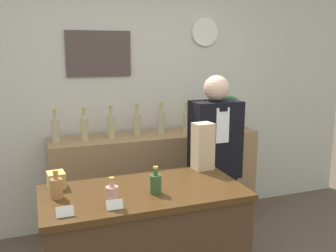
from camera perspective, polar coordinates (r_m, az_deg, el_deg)
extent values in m
cube|color=beige|center=(3.83, -5.12, 4.97)|extent=(5.20, 0.06, 2.70)
cube|color=#4A3A36|center=(3.68, -10.50, 10.80)|extent=(0.62, 0.02, 0.43)
cylinder|color=white|center=(4.02, 5.62, 14.07)|extent=(0.29, 0.03, 0.29)
cube|color=#9E754C|center=(3.79, -1.80, -8.46)|extent=(2.03, 0.46, 0.98)
cube|color=#422811|center=(2.37, -3.79, -10.05)|extent=(1.25, 0.64, 0.04)
cube|color=black|center=(3.35, 6.88, -13.57)|extent=(0.30, 0.24, 0.74)
cube|color=black|center=(3.12, 7.19, -2.04)|extent=(0.40, 0.24, 0.64)
cube|color=white|center=(2.98, 8.33, 0.07)|extent=(0.11, 0.01, 0.28)
cube|color=black|center=(2.96, 8.43, 2.50)|extent=(0.07, 0.01, 0.03)
sphere|color=#DBB293|center=(3.05, 7.39, 5.74)|extent=(0.21, 0.21, 0.21)
cylinder|color=#B27047|center=(3.92, 9.19, 0.13)|extent=(0.19, 0.19, 0.09)
sphere|color=#2D6B2D|center=(3.89, 9.27, 2.48)|extent=(0.28, 0.28, 0.28)
cube|color=tan|center=(2.70, 5.33, -3.09)|extent=(0.15, 0.13, 0.34)
cube|color=white|center=(2.06, -15.45, -12.48)|extent=(0.09, 0.02, 0.06)
cube|color=white|center=(2.09, -8.12, -11.78)|extent=(0.09, 0.02, 0.06)
cube|color=tan|center=(2.47, -16.67, -7.88)|extent=(0.11, 0.13, 0.10)
cylinder|color=#A56F3D|center=(2.30, -16.62, -9.10)|extent=(0.07, 0.07, 0.11)
cylinder|color=#A56F3D|center=(2.28, -16.74, -7.27)|extent=(0.03, 0.03, 0.04)
cylinder|color=#B29933|center=(2.27, -16.78, -6.62)|extent=(0.03, 0.03, 0.01)
cylinder|color=tan|center=(2.12, -8.50, -10.60)|extent=(0.07, 0.07, 0.11)
cylinder|color=tan|center=(2.09, -8.57, -8.62)|extent=(0.03, 0.03, 0.04)
cylinder|color=#B29933|center=(2.08, -8.59, -7.92)|extent=(0.03, 0.03, 0.01)
cylinder|color=#335227|center=(2.27, -1.89, -8.86)|extent=(0.07, 0.07, 0.11)
cylinder|color=#335227|center=(2.25, -1.90, -7.01)|extent=(0.03, 0.03, 0.04)
cylinder|color=#B29933|center=(2.24, -1.90, -6.36)|extent=(0.03, 0.03, 0.01)
cylinder|color=tan|center=(3.46, -16.74, -0.75)|extent=(0.07, 0.07, 0.21)
cylinder|color=tan|center=(3.44, -16.88, 1.51)|extent=(0.03, 0.03, 0.07)
cylinder|color=#B29933|center=(3.43, -16.92, 2.31)|extent=(0.03, 0.03, 0.02)
cylinder|color=tan|center=(3.48, -12.64, -0.48)|extent=(0.07, 0.07, 0.21)
cylinder|color=tan|center=(3.45, -12.74, 1.77)|extent=(0.03, 0.03, 0.07)
cylinder|color=#B29933|center=(3.44, -12.77, 2.57)|extent=(0.03, 0.03, 0.02)
cylinder|color=tan|center=(3.53, -8.65, -0.15)|extent=(0.07, 0.07, 0.21)
cylinder|color=tan|center=(3.50, -8.72, 2.07)|extent=(0.03, 0.03, 0.07)
cylinder|color=#B29933|center=(3.50, -8.75, 2.85)|extent=(0.03, 0.03, 0.02)
cylinder|color=tan|center=(3.58, -4.73, 0.12)|extent=(0.07, 0.07, 0.21)
cylinder|color=tan|center=(3.56, -4.77, 2.31)|extent=(0.03, 0.03, 0.07)
cylinder|color=#B29933|center=(3.55, -4.78, 3.08)|extent=(0.03, 0.03, 0.02)
cylinder|color=tan|center=(3.67, -1.05, 0.44)|extent=(0.07, 0.07, 0.21)
cylinder|color=tan|center=(3.65, -1.06, 2.58)|extent=(0.03, 0.03, 0.07)
cylinder|color=#B29933|center=(3.64, -1.07, 3.33)|extent=(0.03, 0.03, 0.02)
cylinder|color=tan|center=(3.72, 2.76, 0.59)|extent=(0.07, 0.07, 0.21)
cylinder|color=tan|center=(3.70, 2.78, 2.70)|extent=(0.03, 0.03, 0.07)
cylinder|color=#B29933|center=(3.69, 2.79, 3.44)|extent=(0.03, 0.03, 0.02)
cylinder|color=tan|center=(3.85, 6.03, 0.91)|extent=(0.07, 0.07, 0.21)
cylinder|color=tan|center=(3.83, 6.07, 2.95)|extent=(0.03, 0.03, 0.07)
cylinder|color=#B29933|center=(3.82, 6.09, 3.67)|extent=(0.03, 0.03, 0.02)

